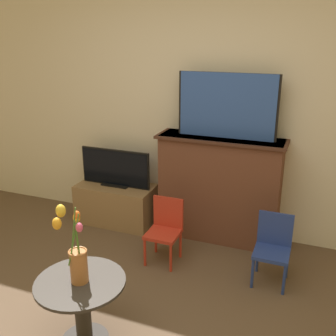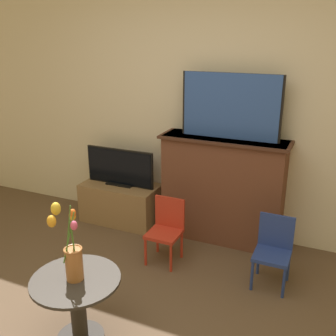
% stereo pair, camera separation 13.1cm
% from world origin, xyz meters
% --- Properties ---
extents(wall_back, '(8.00, 0.06, 2.70)m').
position_xyz_m(wall_back, '(0.00, 2.13, 1.35)').
color(wall_back, beige).
rests_on(wall_back, ground).
extents(fireplace_mantel, '(1.21, 0.37, 1.04)m').
position_xyz_m(fireplace_mantel, '(0.22, 1.94, 0.53)').
color(fireplace_mantel, brown).
rests_on(fireplace_mantel, ground).
extents(painting, '(0.92, 0.03, 0.59)m').
position_xyz_m(painting, '(0.25, 1.94, 1.33)').
color(painting, black).
rests_on(painting, fireplace_mantel).
extents(tv_stand, '(0.82, 0.42, 0.42)m').
position_xyz_m(tv_stand, '(-0.88, 1.87, 0.21)').
color(tv_stand, olive).
rests_on(tv_stand, ground).
extents(tv_monitor, '(0.77, 0.12, 0.39)m').
position_xyz_m(tv_monitor, '(-0.88, 1.88, 0.61)').
color(tv_monitor, black).
rests_on(tv_monitor, tv_stand).
extents(chair_red, '(0.28, 0.28, 0.57)m').
position_xyz_m(chair_red, '(-0.12, 1.37, 0.32)').
color(chair_red, '#B22D1E').
rests_on(chair_red, ground).
extents(chair_blue, '(0.28, 0.28, 0.57)m').
position_xyz_m(chair_blue, '(0.81, 1.39, 0.32)').
color(chair_blue, navy).
rests_on(chair_blue, ground).
extents(side_table, '(0.58, 0.58, 0.47)m').
position_xyz_m(side_table, '(-0.24, 0.23, 0.31)').
color(side_table, '#332D28').
rests_on(side_table, ground).
extents(vase_tulips, '(0.15, 0.23, 0.54)m').
position_xyz_m(vase_tulips, '(-0.25, 0.22, 0.67)').
color(vase_tulips, '#AD6B38').
rests_on(vase_tulips, side_table).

